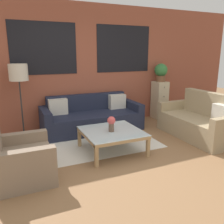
% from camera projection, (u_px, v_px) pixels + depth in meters
% --- Properties ---
extents(ground_plane, '(16.00, 16.00, 0.00)m').
position_uv_depth(ground_plane, '(137.00, 165.00, 3.73)').
color(ground_plane, '#8E6642').
extents(wall_back_brick, '(8.40, 0.09, 2.80)m').
position_uv_depth(wall_back_brick, '(86.00, 66.00, 5.55)').
color(wall_back_brick, brown).
rests_on(wall_back_brick, ground_plane).
extents(rug, '(2.07, 1.66, 0.00)m').
position_uv_depth(rug, '(100.00, 140.00, 4.76)').
color(rug, silver).
rests_on(rug, ground_plane).
extents(couch_dark, '(2.20, 0.88, 0.78)m').
position_uv_depth(couch_dark, '(92.00, 118.00, 5.36)').
color(couch_dark, '#1E2338').
rests_on(couch_dark, ground_plane).
extents(settee_vintage, '(0.80, 1.67, 0.92)m').
position_uv_depth(settee_vintage, '(199.00, 122.00, 4.91)').
color(settee_vintage, tan).
rests_on(settee_vintage, ground_plane).
extents(armchair_corner, '(0.80, 0.85, 0.84)m').
position_uv_depth(armchair_corner, '(19.00, 161.00, 3.24)').
color(armchair_corner, '#84705B').
rests_on(armchair_corner, ground_plane).
extents(coffee_table, '(1.00, 1.00, 0.38)m').
position_uv_depth(coffee_table, '(112.00, 133.00, 4.17)').
color(coffee_table, silver).
rests_on(coffee_table, ground_plane).
extents(floor_lamp, '(0.36, 0.36, 1.51)m').
position_uv_depth(floor_lamp, '(19.00, 76.00, 4.60)').
color(floor_lamp, '#2D2D2D').
rests_on(floor_lamp, ground_plane).
extents(drawer_cabinet, '(0.32, 0.39, 0.98)m').
position_uv_depth(drawer_cabinet, '(159.00, 100.00, 6.29)').
color(drawer_cabinet, '#C6B793').
rests_on(drawer_cabinet, ground_plane).
extents(potted_plant, '(0.33, 0.33, 0.46)m').
position_uv_depth(potted_plant, '(161.00, 72.00, 6.11)').
color(potted_plant, brown).
rests_on(potted_plant, drawer_cabinet).
extents(flower_vase, '(0.14, 0.14, 0.27)m').
position_uv_depth(flower_vase, '(111.00, 123.00, 4.08)').
color(flower_vase, brown).
rests_on(flower_vase, coffee_table).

